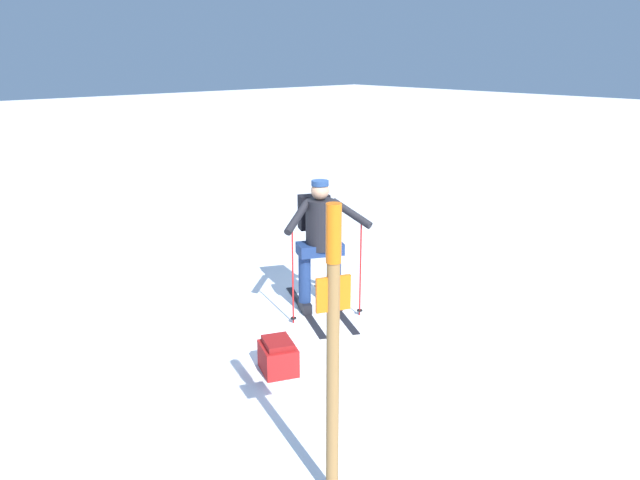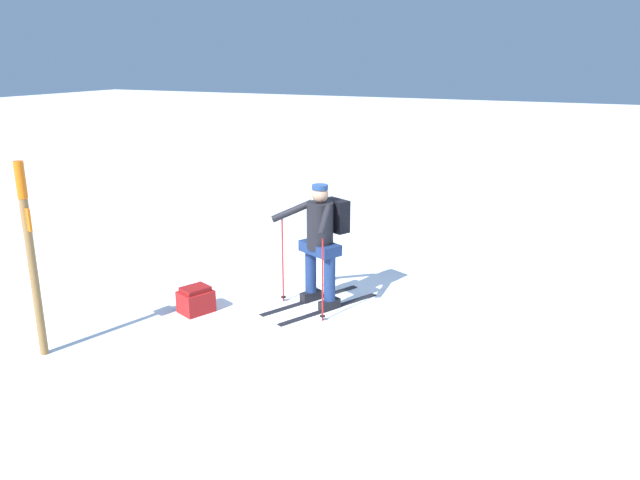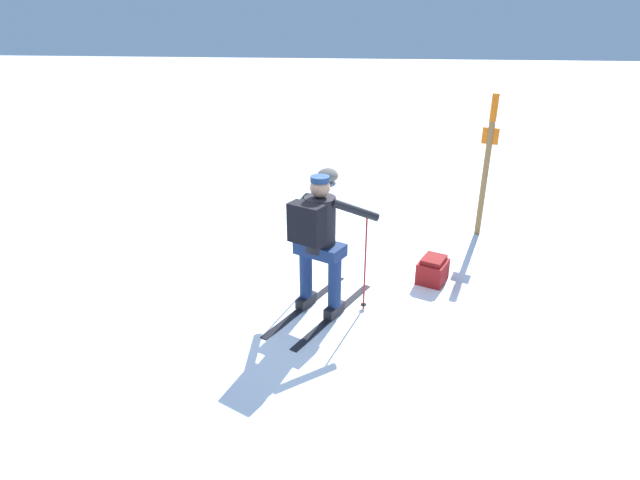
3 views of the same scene
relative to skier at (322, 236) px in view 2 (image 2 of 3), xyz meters
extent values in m
plane|color=white|center=(-0.34, -0.08, -0.95)|extent=(80.00, 80.00, 0.00)
cube|color=black|center=(-0.11, -0.16, -0.94)|extent=(1.52, 0.79, 0.01)
cube|color=black|center=(-0.11, -0.16, -0.88)|extent=(0.32, 0.23, 0.12)
cylinder|color=navy|center=(-0.11, -0.16, -0.48)|extent=(0.15, 0.15, 0.67)
cube|color=black|center=(0.06, 0.19, -0.94)|extent=(1.52, 0.79, 0.01)
cube|color=black|center=(0.06, 0.19, -0.88)|extent=(0.32, 0.23, 0.12)
cylinder|color=navy|center=(0.06, 0.19, -0.48)|extent=(0.15, 0.15, 0.67)
cube|color=navy|center=(-0.03, 0.01, -0.15)|extent=(0.50, 0.61, 0.14)
cylinder|color=black|center=(-0.03, 0.01, 0.15)|extent=(0.34, 0.34, 0.61)
sphere|color=tan|center=(-0.03, 0.01, 0.56)|extent=(0.22, 0.22, 0.22)
cylinder|color=navy|center=(-0.03, 0.01, 0.65)|extent=(0.20, 0.20, 0.06)
cube|color=black|center=(0.21, -0.10, 0.24)|extent=(0.33, 0.41, 0.42)
cylinder|color=red|center=(-0.48, -0.23, -0.35)|extent=(0.02, 0.02, 1.20)
cylinder|color=black|center=(-0.48, -0.23, -0.89)|extent=(0.07, 0.07, 0.01)
cylinder|color=black|center=(-0.35, -0.20, 0.31)|extent=(0.55, 0.22, 0.31)
cylinder|color=red|center=(-0.12, 0.52, -0.35)|extent=(0.02, 0.02, 1.20)
cylinder|color=black|center=(-0.12, 0.52, -0.89)|extent=(0.07, 0.07, 0.01)
cylinder|color=black|center=(-0.06, 0.39, 0.31)|extent=(0.31, 0.54, 0.31)
cube|color=maroon|center=(-0.92, 1.37, -0.81)|extent=(0.50, 0.46, 0.28)
cube|color=maroon|center=(-0.92, 1.37, -0.63)|extent=(0.41, 0.37, 0.06)
cylinder|color=olive|center=(-2.61, 2.21, 0.14)|extent=(0.09, 0.09, 2.17)
cylinder|color=orange|center=(-2.61, 2.21, 1.02)|extent=(0.10, 0.10, 0.39)
cube|color=orange|center=(-2.61, 2.21, 0.61)|extent=(0.11, 0.23, 0.24)
camera|label=1|loc=(-5.38, 4.80, 2.13)|focal=35.00mm
camera|label=2|loc=(-7.02, -3.25, 2.26)|focal=35.00mm
camera|label=3|loc=(4.95, 0.65, 2.19)|focal=28.00mm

